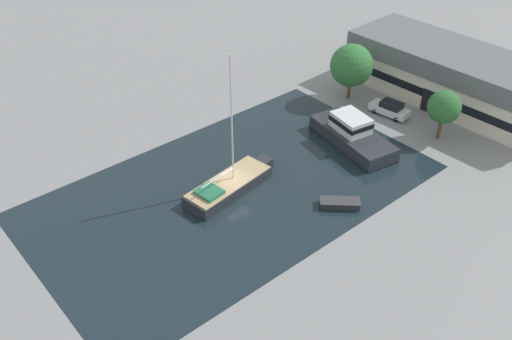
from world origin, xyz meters
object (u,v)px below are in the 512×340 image
at_px(quay_tree_by_water, 444,107).
at_px(small_dinghy, 340,203).
at_px(quay_tree_near_building, 351,65).
at_px(sailboat_moored, 230,184).
at_px(parked_car, 390,108).
at_px(motor_cruiser, 352,134).
at_px(warehouse_building, 455,76).

height_order(quay_tree_by_water, small_dinghy, quay_tree_by_water).
relative_size(quay_tree_near_building, sailboat_moored, 0.50).
bearing_deg(parked_car, motor_cruiser, -179.28).
distance_m(parked_car, motor_cruiser, 7.80).
relative_size(warehouse_building, quay_tree_near_building, 3.78).
bearing_deg(parked_car, warehouse_building, -24.37).
bearing_deg(sailboat_moored, parked_car, 80.06).
xyz_separation_m(warehouse_building, motor_cruiser, (-1.25, -16.01, -1.95)).
bearing_deg(small_dinghy, warehouse_building, -35.43).
relative_size(sailboat_moored, motor_cruiser, 1.27).
distance_m(quay_tree_by_water, motor_cruiser, 9.75).
distance_m(warehouse_building, quay_tree_near_building, 12.09).
relative_size(quay_tree_by_water, small_dinghy, 1.53).
bearing_deg(quay_tree_by_water, quay_tree_near_building, -176.46).
xyz_separation_m(warehouse_building, quay_tree_by_water, (3.95, -8.18, 0.62)).
bearing_deg(small_dinghy, quay_tree_by_water, -43.23).
distance_m(quay_tree_near_building, motor_cruiser, 10.32).
xyz_separation_m(quay_tree_near_building, parked_car, (5.63, 0.62, -3.42)).
height_order(quay_tree_near_building, quay_tree_by_water, quay_tree_near_building).
relative_size(quay_tree_near_building, parked_car, 1.43).
bearing_deg(sailboat_moored, small_dinghy, 28.23).
height_order(parked_car, small_dinghy, parked_car).
bearing_deg(sailboat_moored, motor_cruiser, 74.42).
height_order(quay_tree_near_building, sailboat_moored, sailboat_moored).
bearing_deg(motor_cruiser, quay_tree_near_building, 53.85).
distance_m(parked_car, sailboat_moored, 22.31).
xyz_separation_m(parked_car, motor_cruiser, (1.18, -7.70, 0.28)).
bearing_deg(warehouse_building, motor_cruiser, -96.60).
height_order(quay_tree_near_building, parked_car, quay_tree_near_building).
distance_m(quay_tree_by_water, small_dinghy, 16.77).
xyz_separation_m(quay_tree_by_water, small_dinghy, (1.09, -16.39, -3.36)).
distance_m(sailboat_moored, small_dinghy, 10.22).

